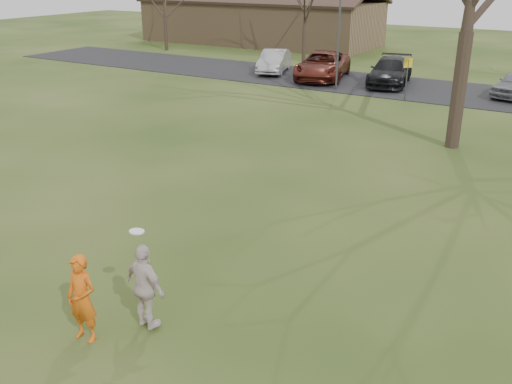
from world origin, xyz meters
TOP-DOWN VIEW (x-y plane):
  - ground at (0.00, 0.00)m, footprint 120.00×120.00m
  - parking_strip at (0.00, 25.00)m, footprint 62.00×6.50m
  - player_defender at (-0.86, -0.60)m, footprint 0.65×0.46m
  - car_1 at (-11.52, 25.39)m, footprint 2.69×4.48m
  - car_2 at (-7.99, 24.99)m, footprint 3.86×6.12m
  - car_3 at (-3.96, 25.34)m, footprint 2.94×5.35m
  - catching_play at (-0.09, 0.21)m, footprint 1.04×0.56m
  - building at (-20.00, 38.00)m, footprint 20.60×8.50m
  - lamp_post at (-6.00, 22.50)m, footprint 0.34×0.34m
  - sign_yellow at (-2.00, 22.00)m, footprint 0.35×0.35m

SIDE VIEW (x-z plane):
  - ground at x=0.00m, z-range 0.00..0.00m
  - parking_strip at x=0.00m, z-range 0.00..0.04m
  - car_1 at x=-11.52m, z-range 0.04..1.43m
  - car_3 at x=-3.96m, z-range 0.04..1.51m
  - car_2 at x=-7.99m, z-range 0.04..1.62m
  - player_defender at x=-0.86m, z-range 0.00..1.68m
  - catching_play at x=-0.09m, z-range -0.09..1.90m
  - sign_yellow at x=-2.00m, z-range 0.41..2.49m
  - building at x=-20.00m, z-range -0.64..4.50m
  - lamp_post at x=-6.00m, z-range 0.83..7.10m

